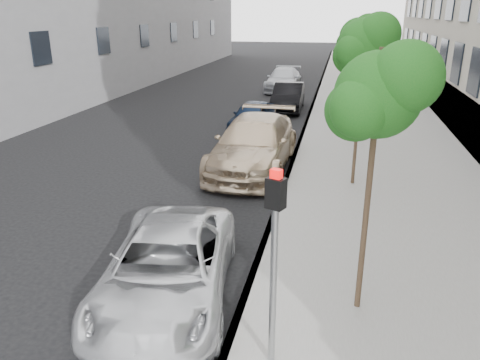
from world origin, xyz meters
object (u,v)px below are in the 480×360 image
(suv, at_px, (254,144))
(sedan_black, at_px, (288,97))
(sedan_blue, at_px, (253,116))
(signal_pole, at_px, (274,248))
(minivan, at_px, (168,268))
(tree_mid, at_px, (365,45))
(tree_near, at_px, (380,95))
(sedan_rear, at_px, (284,80))
(tree_far, at_px, (359,37))

(suv, height_order, sedan_black, suv)
(sedan_blue, bearing_deg, sedan_black, 83.85)
(suv, height_order, sedan_blue, suv)
(signal_pole, distance_m, sedan_black, 19.85)
(minivan, distance_m, sedan_black, 18.32)
(tree_mid, distance_m, suv, 4.87)
(tree_near, height_order, sedan_blue, tree_near)
(suv, xyz_separation_m, sedan_black, (0.00, 10.30, -0.14))
(signal_pole, height_order, sedan_blue, signal_pole)
(minivan, bearing_deg, sedan_rear, 83.16)
(tree_mid, distance_m, sedan_rear, 18.96)
(minivan, height_order, sedan_rear, sedan_rear)
(tree_near, bearing_deg, suv, 113.36)
(signal_pole, xyz_separation_m, suv, (-2.00, 9.41, -1.18))
(signal_pole, xyz_separation_m, sedan_blue, (-3.07, 14.87, -1.40))
(sedan_rear, bearing_deg, sedan_black, -79.64)
(tree_near, height_order, sedan_rear, tree_near)
(suv, height_order, sedan_rear, suv)
(tree_far, relative_size, sedan_rear, 0.96)
(tree_near, height_order, tree_far, tree_far)
(tree_far, bearing_deg, sedan_blue, 177.87)
(tree_near, distance_m, tree_far, 13.00)
(tree_mid, xyz_separation_m, sedan_blue, (-4.39, 6.66, -3.57))
(minivan, height_order, sedan_blue, minivan)
(tree_mid, relative_size, suv, 0.83)
(minivan, bearing_deg, signal_pole, -42.05)
(tree_near, bearing_deg, minivan, -174.77)
(tree_mid, xyz_separation_m, minivan, (-3.46, -6.82, -3.54))
(signal_pole, relative_size, sedan_rear, 0.59)
(sedan_rear, bearing_deg, suv, -85.19)
(tree_near, xyz_separation_m, sedan_rear, (-4.39, 24.61, -3.16))
(sedan_blue, bearing_deg, tree_far, 4.13)
(sedan_black, bearing_deg, sedan_blue, -103.61)
(minivan, relative_size, sedan_black, 1.10)
(tree_far, distance_m, signal_pole, 14.91)
(suv, relative_size, sedan_black, 1.36)
(signal_pole, distance_m, sedan_rear, 26.53)
(signal_pole, bearing_deg, suv, 124.71)
(signal_pole, distance_m, sedan_blue, 15.25)
(tree_near, relative_size, signal_pole, 1.51)
(signal_pole, relative_size, sedan_blue, 0.81)
(suv, relative_size, sedan_blue, 1.58)
(tree_far, xyz_separation_m, signal_pole, (-1.32, -14.71, -2.07))
(suv, relative_size, sedan_rear, 1.16)
(tree_near, height_order, suv, tree_near)
(tree_near, xyz_separation_m, minivan, (-3.46, -0.32, -3.23))
(signal_pole, bearing_deg, sedan_black, 118.50)
(tree_mid, relative_size, minivan, 1.02)
(tree_mid, bearing_deg, tree_near, -90.00)
(tree_near, relative_size, minivan, 0.95)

